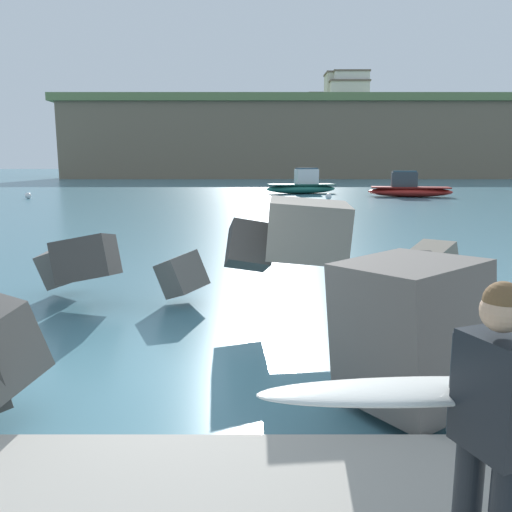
{
  "coord_description": "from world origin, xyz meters",
  "views": [
    {
      "loc": [
        1.13,
        -5.93,
        2.57
      ],
      "look_at": [
        1.15,
        0.5,
        1.4
      ],
      "focal_mm": 36.2,
      "sensor_mm": 36.0,
      "label": 1
    }
  ],
  "objects_px": {
    "mooring_buoy_inner": "(326,197)",
    "station_building_central": "(340,89)",
    "station_building_east": "(345,93)",
    "boat_near_centre": "(300,186)",
    "station_building_west": "(325,103)",
    "surfer_with_board": "(469,417)",
    "station_building_annex": "(348,88)",
    "mooring_buoy_outer": "(26,196)",
    "boat_near_left": "(407,189)"
  },
  "relations": [
    {
      "from": "surfer_with_board",
      "to": "boat_near_left",
      "type": "relative_size",
      "value": 0.32
    },
    {
      "from": "mooring_buoy_inner",
      "to": "station_building_east",
      "type": "bearing_deg",
      "value": 79.35
    },
    {
      "from": "surfer_with_board",
      "to": "station_building_central",
      "type": "xyz_separation_m",
      "value": [
        14.83,
        96.31,
        14.53
      ]
    },
    {
      "from": "boat_near_left",
      "to": "station_building_west",
      "type": "bearing_deg",
      "value": 87.32
    },
    {
      "from": "mooring_buoy_inner",
      "to": "station_building_central",
      "type": "relative_size",
      "value": 0.07
    },
    {
      "from": "station_building_central",
      "to": "boat_near_left",
      "type": "bearing_deg",
      "value": -94.25
    },
    {
      "from": "boat_near_centre",
      "to": "station_building_west",
      "type": "distance_m",
      "value": 71.63
    },
    {
      "from": "station_building_west",
      "to": "station_building_central",
      "type": "relative_size",
      "value": 1.24
    },
    {
      "from": "boat_near_left",
      "to": "station_building_west",
      "type": "height_order",
      "value": "station_building_west"
    },
    {
      "from": "boat_near_centre",
      "to": "mooring_buoy_inner",
      "type": "relative_size",
      "value": 14.04
    },
    {
      "from": "surfer_with_board",
      "to": "station_building_west",
      "type": "distance_m",
      "value": 111.63
    },
    {
      "from": "boat_near_centre",
      "to": "station_building_annex",
      "type": "xyz_separation_m",
      "value": [
        13.16,
        54.03,
        15.16
      ]
    },
    {
      "from": "station_building_west",
      "to": "station_building_east",
      "type": "bearing_deg",
      "value": -83.36
    },
    {
      "from": "surfer_with_board",
      "to": "boat_near_left",
      "type": "bearing_deg",
      "value": 74.14
    },
    {
      "from": "station_building_central",
      "to": "station_building_annex",
      "type": "xyz_separation_m",
      "value": [
        1.07,
        -1.67,
        0.0
      ]
    },
    {
      "from": "station_building_central",
      "to": "mooring_buoy_inner",
      "type": "bearing_deg",
      "value": -99.84
    },
    {
      "from": "surfer_with_board",
      "to": "mooring_buoy_inner",
      "type": "xyz_separation_m",
      "value": [
        3.95,
        33.58,
        -1.06
      ]
    },
    {
      "from": "station_building_east",
      "to": "station_building_west",
      "type": "bearing_deg",
      "value": 96.64
    },
    {
      "from": "station_building_annex",
      "to": "surfer_with_board",
      "type": "bearing_deg",
      "value": -99.54
    },
    {
      "from": "station_building_central",
      "to": "station_building_east",
      "type": "height_order",
      "value": "station_building_central"
    },
    {
      "from": "mooring_buoy_inner",
      "to": "station_building_east",
      "type": "height_order",
      "value": "station_building_east"
    },
    {
      "from": "mooring_buoy_outer",
      "to": "boat_near_centre",
      "type": "bearing_deg",
      "value": 17.1
    },
    {
      "from": "station_building_west",
      "to": "station_building_central",
      "type": "height_order",
      "value": "station_building_central"
    },
    {
      "from": "surfer_with_board",
      "to": "mooring_buoy_outer",
      "type": "height_order",
      "value": "surfer_with_board"
    },
    {
      "from": "boat_near_left",
      "to": "station_building_central",
      "type": "distance_m",
      "value": 61.8
    },
    {
      "from": "surfer_with_board",
      "to": "boat_near_left",
      "type": "xyz_separation_m",
      "value": [
        10.39,
        36.57,
        -0.68
      ]
    },
    {
      "from": "mooring_buoy_inner",
      "to": "station_building_annex",
      "type": "distance_m",
      "value": 64.14
    },
    {
      "from": "station_building_east",
      "to": "surfer_with_board",
      "type": "bearing_deg",
      "value": -99.27
    },
    {
      "from": "surfer_with_board",
      "to": "mooring_buoy_inner",
      "type": "bearing_deg",
      "value": 83.3
    },
    {
      "from": "mooring_buoy_inner",
      "to": "station_building_central",
      "type": "height_order",
      "value": "station_building_central"
    },
    {
      "from": "boat_near_left",
      "to": "surfer_with_board",
      "type": "bearing_deg",
      "value": -105.86
    },
    {
      "from": "mooring_buoy_inner",
      "to": "station_building_central",
      "type": "distance_m",
      "value": 65.54
    },
    {
      "from": "mooring_buoy_inner",
      "to": "station_building_central",
      "type": "bearing_deg",
      "value": 80.16
    },
    {
      "from": "boat_near_centre",
      "to": "mooring_buoy_outer",
      "type": "distance_m",
      "value": 21.03
    },
    {
      "from": "mooring_buoy_inner",
      "to": "station_building_east",
      "type": "xyz_separation_m",
      "value": [
        11.59,
        61.63,
        14.71
      ]
    },
    {
      "from": "station_building_west",
      "to": "station_building_annex",
      "type": "distance_m",
      "value": 15.45
    },
    {
      "from": "surfer_with_board",
      "to": "mooring_buoy_inner",
      "type": "distance_m",
      "value": 33.83
    },
    {
      "from": "station_building_central",
      "to": "station_building_annex",
      "type": "relative_size",
      "value": 1.01
    },
    {
      "from": "station_building_east",
      "to": "station_building_annex",
      "type": "xyz_separation_m",
      "value": [
        0.36,
        -0.57,
        0.88
      ]
    },
    {
      "from": "station_building_central",
      "to": "station_building_east",
      "type": "relative_size",
      "value": 0.91
    },
    {
      "from": "mooring_buoy_outer",
      "to": "station_building_annex",
      "type": "relative_size",
      "value": 0.07
    },
    {
      "from": "surfer_with_board",
      "to": "station_building_central",
      "type": "relative_size",
      "value": 0.32
    },
    {
      "from": "boat_near_centre",
      "to": "mooring_buoy_inner",
      "type": "height_order",
      "value": "boat_near_centre"
    },
    {
      "from": "mooring_buoy_outer",
      "to": "station_building_east",
      "type": "relative_size",
      "value": 0.06
    },
    {
      "from": "surfer_with_board",
      "to": "station_building_annex",
      "type": "bearing_deg",
      "value": 80.46
    },
    {
      "from": "mooring_buoy_inner",
      "to": "station_building_west",
      "type": "relative_size",
      "value": 0.05
    },
    {
      "from": "station_building_west",
      "to": "station_building_annex",
      "type": "height_order",
      "value": "station_building_annex"
    },
    {
      "from": "boat_near_centre",
      "to": "mooring_buoy_outer",
      "type": "height_order",
      "value": "boat_near_centre"
    },
    {
      "from": "mooring_buoy_inner",
      "to": "station_building_west",
      "type": "height_order",
      "value": "station_building_west"
    },
    {
      "from": "mooring_buoy_inner",
      "to": "station_building_west",
      "type": "distance_m",
      "value": 78.37
    }
  ]
}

